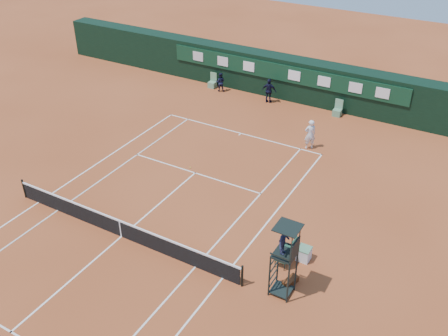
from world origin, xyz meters
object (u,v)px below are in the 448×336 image
at_px(cooler, 304,254).
at_px(tennis_net, 120,228).
at_px(umpire_chair, 285,246).
at_px(player_bench, 288,252).
at_px(player, 310,134).

bearing_deg(cooler, tennis_net, -160.82).
height_order(tennis_net, umpire_chair, umpire_chair).
relative_size(umpire_chair, player_bench, 2.85).
relative_size(umpire_chair, player, 1.80).
relative_size(player_bench, cooler, 1.86).
distance_m(tennis_net, cooler, 8.48).
xyz_separation_m(tennis_net, player_bench, (7.44, 2.25, 0.09)).
bearing_deg(cooler, umpire_chair, -91.18).
bearing_deg(umpire_chair, player_bench, 106.26).
xyz_separation_m(umpire_chair, player, (-3.46, 11.77, -1.51)).
bearing_deg(umpire_chair, player, 106.37).
relative_size(tennis_net, player_bench, 10.75).
relative_size(player_bench, player, 0.63).
bearing_deg(tennis_net, cooler, 19.18).
relative_size(umpire_chair, cooler, 5.30).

